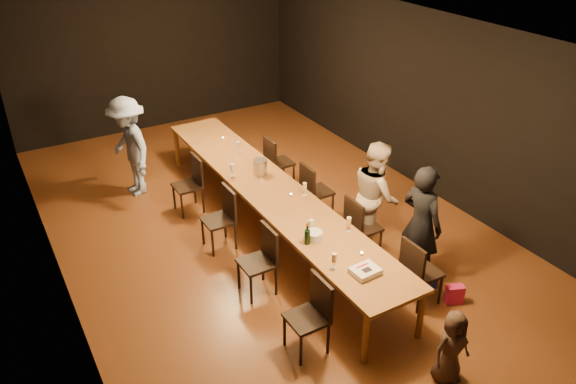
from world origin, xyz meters
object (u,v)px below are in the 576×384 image
man_blue (130,147)px  plate_stack (314,236)px  table (270,191)px  child (451,347)px  chair_left_0 (306,318)px  chair_right_3 (280,162)px  woman_tan (376,195)px  chair_left_2 (218,220)px  chair_right_1 (364,226)px  chair_left_3 (187,185)px  birthday_cake (365,271)px  woman_birthday (421,224)px  champagne_bottle (307,233)px  chair_left_1 (257,262)px  chair_right_2 (317,191)px  ice_bucket (260,167)px  chair_right_0 (422,271)px

man_blue → plate_stack: (1.25, -3.73, -0.05)m
table → child: size_ratio=6.70×
chair_left_0 → chair_right_3: bearing=-25.3°
chair_right_3 → woman_tan: size_ratio=0.57×
plate_stack → chair_left_2: bearing=114.5°
chair_right_1 → child: bearing=-14.8°
chair_left_3 → birthday_cake: chair_left_3 is taller
chair_left_0 → chair_left_2: (0.00, 2.40, 0.00)m
woman_birthday → chair_right_3: bearing=-3.7°
woman_tan → chair_right_1: bearing=140.0°
woman_tan → champagne_bottle: woman_tan is taller
woman_birthday → man_blue: size_ratio=0.97×
table → birthday_cake: birthday_cake is taller
chair_left_2 → chair_left_1: bearing=-180.0°
man_blue → birthday_cake: man_blue is taller
table → birthday_cake: (-0.04, -2.38, 0.08)m
chair_left_3 → woman_birthday: (2.00, -3.19, 0.37)m
chair_left_1 → chair_left_2: same height
woman_birthday → woman_tan: (0.00, 0.94, -0.02)m
chair_right_1 → chair_right_2: same height
champagne_bottle → plate_stack: bearing=14.8°
chair_right_2 → plate_stack: chair_right_2 is taller
chair_left_2 → child: 3.70m
chair_left_2 → birthday_cake: (0.81, -2.38, 0.32)m
chair_right_3 → birthday_cake: bearing=-14.0°
chair_left_3 → chair_left_2: bearing=-180.0°
chair_right_1 → champagne_bottle: (-1.15, -0.32, 0.44)m
chair_left_0 → woman_birthday: bearing=-78.4°
chair_left_0 → woman_tan: size_ratio=0.57×
chair_right_1 → champagne_bottle: 1.27m
table → woman_tan: bearing=-42.5°
chair_right_3 → chair_left_1: size_ratio=1.00×
man_blue → champagne_bottle: man_blue is taller
chair_left_2 → woman_birthday: woman_birthday is taller
chair_left_1 → child: chair_left_1 is taller
chair_right_3 → chair_left_0: bearing=-25.3°
man_blue → ice_bucket: (1.52, -1.77, 0.01)m
table → chair_left_1: 1.49m
chair_left_3 → woman_birthday: 3.78m
chair_right_0 → chair_left_3: 3.98m
chair_right_3 → birthday_cake: (-0.89, -3.58, 0.32)m
ice_bucket → chair_left_3: bearing=142.6°
child → plate_stack: (-0.41, 2.05, 0.36)m
table → chair_left_2: size_ratio=6.45×
chair_left_1 → chair_left_3: (0.00, 2.40, 0.00)m
chair_right_2 → woman_tan: (0.30, -1.05, 0.35)m
chair_left_1 → woman_tan: size_ratio=0.57×
chair_right_1 → chair_left_0: size_ratio=1.00×
chair_right_1 → chair_left_0: 2.08m
woman_tan → child: (-0.92, -2.48, -0.36)m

